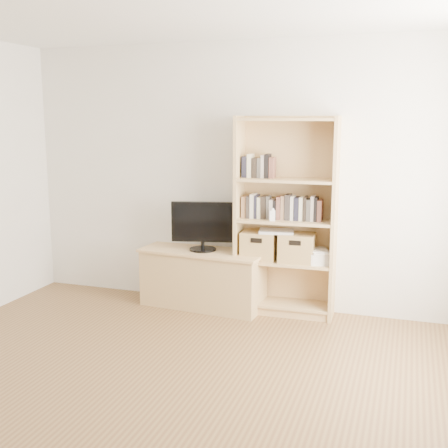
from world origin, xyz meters
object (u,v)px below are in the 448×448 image
at_px(basket_left, 259,245).
at_px(laptop, 276,231).
at_px(basket_right, 297,248).
at_px(baby_monitor, 272,216).
at_px(television, 203,226).
at_px(bookshelf, 286,217).
at_px(tv_stand, 203,279).

height_order(basket_left, laptop, laptop).
bearing_deg(basket_right, laptop, -179.48).
bearing_deg(baby_monitor, television, 161.25).
xyz_separation_m(basket_left, laptop, (0.17, -0.00, 0.15)).
height_order(television, basket_right, television).
xyz_separation_m(bookshelf, basket_right, (0.12, -0.00, -0.28)).
relative_size(television, basket_right, 1.87).
bearing_deg(laptop, basket_left, 169.13).
height_order(baby_monitor, basket_right, baby_monitor).
distance_m(bookshelf, baby_monitor, 0.15).
distance_m(baby_monitor, laptop, 0.19).
bearing_deg(television, baby_monitor, -16.91).
relative_size(tv_stand, basket_left, 3.68).
bearing_deg(basket_right, basket_left, 178.85).
distance_m(bookshelf, basket_right, 0.31).
distance_m(baby_monitor, basket_left, 0.36).
height_order(bookshelf, basket_left, bookshelf).
bearing_deg(basket_right, television, -179.33).
relative_size(baby_monitor, laptop, 0.31).
height_order(tv_stand, basket_right, basket_right).
bearing_deg(tv_stand, laptop, 8.21).
distance_m(basket_left, laptop, 0.22).
bearing_deg(baby_monitor, bookshelf, 31.85).
relative_size(baby_monitor, basket_left, 0.30).
xyz_separation_m(tv_stand, baby_monitor, (0.71, -0.05, 0.70)).
bearing_deg(basket_right, bookshelf, 176.24).
bearing_deg(bookshelf, basket_right, -2.60).
bearing_deg(basket_left, basket_right, -1.31).
bearing_deg(bookshelf, tv_stand, -177.55).
relative_size(television, baby_monitor, 6.18).
bearing_deg(baby_monitor, basket_left, 132.69).
bearing_deg(television, laptop, -9.44).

